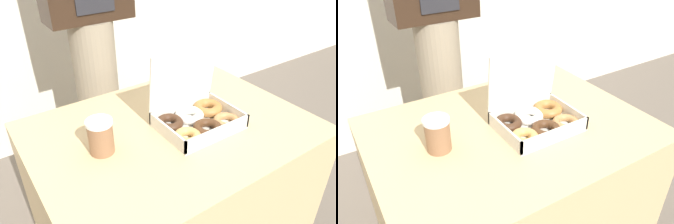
{
  "view_description": "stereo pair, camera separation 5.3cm",
  "coord_description": "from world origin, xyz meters",
  "views": [
    {
      "loc": [
        -0.59,
        -0.82,
        1.39
      ],
      "look_at": [
        -0.04,
        -0.03,
        0.81
      ],
      "focal_mm": 35.0,
      "sensor_mm": 36.0,
      "label": 1
    },
    {
      "loc": [
        -0.54,
        -0.85,
        1.39
      ],
      "look_at": [
        -0.04,
        -0.03,
        0.81
      ],
      "focal_mm": 35.0,
      "sensor_mm": 36.0,
      "label": 2
    }
  ],
  "objects": [
    {
      "name": "person_customer",
      "position": [
        -0.03,
        0.63,
        1.0
      ],
      "size": [
        0.39,
        0.22,
        1.8
      ],
      "color": "gray",
      "rests_on": "ground_plane"
    },
    {
      "name": "donut_box",
      "position": [
        0.08,
        -0.04,
        0.75
      ],
      "size": [
        0.3,
        0.25,
        0.28
      ],
      "color": "silver",
      "rests_on": "table"
    },
    {
      "name": "table",
      "position": [
        0.0,
        0.0,
        0.36
      ],
      "size": [
        1.02,
        0.75,
        0.71
      ],
      "color": "tan",
      "rests_on": "ground_plane"
    },
    {
      "name": "coffee_cup",
      "position": [
        -0.28,
        0.01,
        0.78
      ],
      "size": [
        0.09,
        0.09,
        0.12
      ],
      "color": "#8C6042",
      "rests_on": "table"
    }
  ]
}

